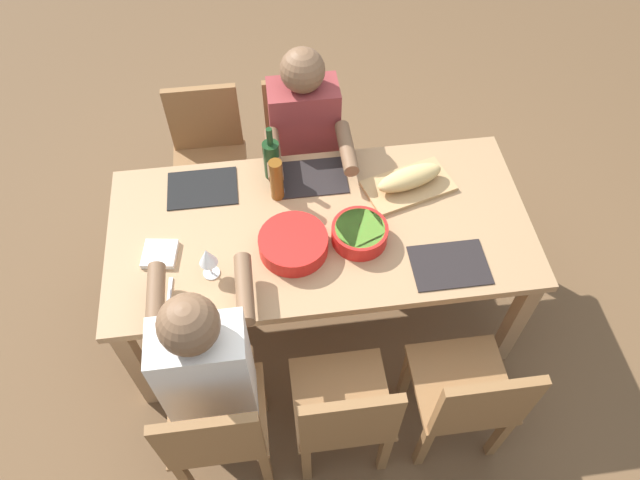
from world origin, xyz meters
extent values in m
plane|color=brown|center=(0.00, 0.00, 0.00)|extent=(8.00, 8.00, 0.00)
cube|color=#A87F56|center=(0.00, 0.00, 0.72)|extent=(1.86, 0.88, 0.04)
cube|color=#A87F56|center=(-0.87, -0.38, 0.35)|extent=(0.07, 0.07, 0.70)
cube|color=#A87F56|center=(0.87, -0.38, 0.35)|extent=(0.07, 0.07, 0.70)
cube|color=#A87F56|center=(-0.87, 0.38, 0.35)|extent=(0.07, 0.07, 0.70)
cube|color=#A87F56|center=(0.87, 0.38, 0.35)|extent=(0.07, 0.07, 0.70)
cube|color=olive|center=(0.00, -0.68, 0.44)|extent=(0.40, 0.40, 0.03)
cube|color=olive|center=(0.00, -0.86, 0.65)|extent=(0.38, 0.04, 0.40)
cube|color=olive|center=(-0.17, -0.51, 0.21)|extent=(0.04, 0.04, 0.42)
cube|color=olive|center=(0.17, -0.51, 0.21)|extent=(0.04, 0.04, 0.42)
cube|color=olive|center=(-0.17, -0.85, 0.21)|extent=(0.04, 0.04, 0.42)
cube|color=olive|center=(0.17, -0.85, 0.21)|extent=(0.04, 0.04, 0.42)
cylinder|color=#2D2D38|center=(-0.08, -0.46, 0.23)|extent=(0.11, 0.11, 0.45)
cylinder|color=#2D2D38|center=(0.08, -0.46, 0.23)|extent=(0.11, 0.11, 0.45)
cube|color=maroon|center=(0.00, -0.62, 0.73)|extent=(0.34, 0.20, 0.55)
cylinder|color=brown|center=(-0.17, -0.35, 0.85)|extent=(0.07, 0.30, 0.07)
cylinder|color=brown|center=(0.17, -0.35, 0.85)|extent=(0.07, 0.30, 0.07)
sphere|color=brown|center=(0.00, -0.62, 1.09)|extent=(0.21, 0.21, 0.21)
cube|color=olive|center=(-0.51, 0.68, 0.44)|extent=(0.40, 0.40, 0.03)
cube|color=olive|center=(-0.51, 0.86, 0.65)|extent=(0.38, 0.04, 0.40)
cube|color=olive|center=(-0.34, 0.51, 0.21)|extent=(0.04, 0.04, 0.42)
cube|color=olive|center=(-0.68, 0.51, 0.21)|extent=(0.04, 0.04, 0.42)
cube|color=olive|center=(-0.34, 0.85, 0.21)|extent=(0.04, 0.04, 0.42)
cube|color=olive|center=(-0.68, 0.85, 0.21)|extent=(0.04, 0.04, 0.42)
cube|color=olive|center=(0.51, -0.68, 0.44)|extent=(0.40, 0.40, 0.03)
cube|color=olive|center=(0.51, -0.86, 0.65)|extent=(0.38, 0.04, 0.40)
cube|color=olive|center=(0.34, -0.51, 0.21)|extent=(0.04, 0.04, 0.42)
cube|color=olive|center=(0.68, -0.51, 0.21)|extent=(0.04, 0.04, 0.42)
cube|color=olive|center=(0.34, -0.85, 0.21)|extent=(0.04, 0.04, 0.42)
cube|color=olive|center=(0.68, -0.85, 0.21)|extent=(0.04, 0.04, 0.42)
cube|color=olive|center=(0.00, 0.68, 0.44)|extent=(0.40, 0.40, 0.03)
cube|color=olive|center=(0.00, 0.86, 0.65)|extent=(0.38, 0.04, 0.40)
cube|color=olive|center=(0.17, 0.51, 0.21)|extent=(0.04, 0.04, 0.42)
cube|color=olive|center=(-0.17, 0.51, 0.21)|extent=(0.04, 0.04, 0.42)
cube|color=olive|center=(0.17, 0.85, 0.21)|extent=(0.04, 0.04, 0.42)
cube|color=olive|center=(-0.17, 0.85, 0.21)|extent=(0.04, 0.04, 0.42)
cube|color=olive|center=(0.51, 0.68, 0.44)|extent=(0.40, 0.40, 0.03)
cube|color=olive|center=(0.51, 0.86, 0.65)|extent=(0.38, 0.04, 0.40)
cube|color=olive|center=(0.68, 0.51, 0.21)|extent=(0.04, 0.04, 0.42)
cube|color=olive|center=(0.34, 0.51, 0.21)|extent=(0.04, 0.04, 0.42)
cube|color=olive|center=(0.68, 0.85, 0.21)|extent=(0.04, 0.04, 0.42)
cube|color=olive|center=(0.34, 0.85, 0.21)|extent=(0.04, 0.04, 0.42)
cylinder|color=#2D2D38|center=(0.59, 0.46, 0.23)|extent=(0.11, 0.11, 0.45)
cylinder|color=#2D2D38|center=(0.43, 0.46, 0.23)|extent=(0.11, 0.11, 0.45)
cube|color=white|center=(0.51, 0.62, 0.73)|extent=(0.34, 0.20, 0.55)
cylinder|color=brown|center=(0.68, 0.35, 0.85)|extent=(0.07, 0.30, 0.07)
cylinder|color=brown|center=(0.34, 0.35, 0.85)|extent=(0.07, 0.30, 0.07)
sphere|color=brown|center=(0.51, 0.62, 1.09)|extent=(0.21, 0.21, 0.21)
cylinder|color=red|center=(-0.16, 0.10, 0.78)|extent=(0.24, 0.24, 0.08)
cylinder|color=#669E33|center=(-0.16, 0.10, 0.81)|extent=(0.21, 0.21, 0.03)
cylinder|color=red|center=(0.13, 0.12, 0.78)|extent=(0.30, 0.30, 0.08)
cylinder|color=#2D7028|center=(0.13, 0.12, 0.81)|extent=(0.26, 0.26, 0.03)
cube|color=tan|center=(-0.43, -0.17, 0.75)|extent=(0.45, 0.32, 0.02)
ellipsoid|color=tan|center=(-0.43, -0.17, 0.81)|extent=(0.34, 0.19, 0.09)
cylinder|color=#193819|center=(0.18, -0.33, 0.84)|extent=(0.08, 0.08, 0.20)
cylinder|color=#193819|center=(0.18, -0.33, 0.98)|extent=(0.03, 0.03, 0.09)
cylinder|color=brown|center=(0.17, -0.19, 0.85)|extent=(0.06, 0.06, 0.22)
cylinder|color=silver|center=(0.48, 0.19, 0.74)|extent=(0.07, 0.07, 0.01)
cylinder|color=silver|center=(0.48, 0.19, 0.78)|extent=(0.01, 0.01, 0.07)
cone|color=silver|center=(0.48, 0.19, 0.86)|extent=(0.08, 0.08, 0.08)
cube|color=black|center=(0.00, -0.28, 0.74)|extent=(0.32, 0.23, 0.01)
cube|color=black|center=(-0.51, 0.28, 0.74)|extent=(0.32, 0.23, 0.01)
cube|color=black|center=(0.51, -0.28, 0.74)|extent=(0.32, 0.23, 0.01)
cube|color=silver|center=(0.65, 0.28, 0.74)|extent=(0.03, 0.17, 0.01)
cube|color=white|center=(0.69, 0.07, 0.75)|extent=(0.16, 0.16, 0.02)
camera|label=1|loc=(0.21, 1.59, 2.81)|focal=33.29mm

